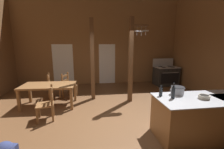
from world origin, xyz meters
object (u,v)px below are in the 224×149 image
at_px(kitchen_island, 203,117).
at_px(bottle_tall_on_counter, 173,92).
at_px(stockpot_on_counter, 177,90).
at_px(bottle_short_on_counter, 161,92).
at_px(dining_table, 49,87).
at_px(ladderback_chair_near_window, 47,104).
at_px(mixing_bowl_on_counter, 204,97).
at_px(ladderback_chair_by_post, 53,86).
at_px(stove_range, 166,75).
at_px(ladderback_chair_at_table_end, 69,86).

relative_size(kitchen_island, bottle_tall_on_counter, 6.38).
height_order(stockpot_on_counter, bottle_short_on_counter, bottle_short_on_counter).
height_order(stockpot_on_counter, bottle_tall_on_counter, bottle_tall_on_counter).
relative_size(dining_table, bottle_tall_on_counter, 5.11).
bearing_deg(stockpot_on_counter, kitchen_island, -29.62).
height_order(ladderback_chair_near_window, mixing_bowl_on_counter, mixing_bowl_on_counter).
bearing_deg(dining_table, ladderback_chair_near_window, -78.65).
xyz_separation_m(ladderback_chair_by_post, stockpot_on_counter, (3.45, -2.82, 0.56)).
height_order(mixing_bowl_on_counter, bottle_short_on_counter, bottle_short_on_counter).
bearing_deg(bottle_short_on_counter, stockpot_on_counter, 6.86).
xyz_separation_m(bottle_tall_on_counter, bottle_short_on_counter, (-0.19, 0.18, -0.04)).
relative_size(kitchen_island, dining_table, 1.25).
height_order(ladderback_chair_by_post, mixing_bowl_on_counter, mixing_bowl_on_counter).
relative_size(stove_range, stockpot_on_counter, 3.62).
bearing_deg(dining_table, ladderback_chair_at_table_end, 58.82).
bearing_deg(kitchen_island, ladderback_chair_near_window, 160.57).
bearing_deg(stockpot_on_counter, ladderback_chair_near_window, 162.33).
bearing_deg(kitchen_island, dining_table, 149.67).
distance_m(stove_range, bottle_tall_on_counter, 4.73).
bearing_deg(stockpot_on_counter, mixing_bowl_on_counter, -40.04).
height_order(kitchen_island, bottle_tall_on_counter, bottle_tall_on_counter).
relative_size(ladderback_chair_at_table_end, stockpot_on_counter, 2.60).
distance_m(ladderback_chair_by_post, mixing_bowl_on_counter, 5.01).
distance_m(kitchen_island, mixing_bowl_on_counter, 0.51).
height_order(stockpot_on_counter, mixing_bowl_on_counter, stockpot_on_counter).
bearing_deg(stockpot_on_counter, ladderback_chair_by_post, 140.75).
bearing_deg(ladderback_chair_at_table_end, mixing_bowl_on_counter, -44.12).
height_order(dining_table, ladderback_chair_near_window, ladderback_chair_near_window).
xyz_separation_m(ladderback_chair_by_post, bottle_tall_on_counter, (3.21, -3.05, 0.60)).
xyz_separation_m(ladderback_chair_near_window, ladderback_chair_at_table_end, (0.32, 1.81, 0.00)).
bearing_deg(stockpot_on_counter, bottle_short_on_counter, -173.14).
xyz_separation_m(ladderback_chair_near_window, bottle_tall_on_counter, (2.94, -1.24, 0.60)).
xyz_separation_m(mixing_bowl_on_counter, bottle_tall_on_counter, (-0.64, 0.11, 0.09)).
xyz_separation_m(stockpot_on_counter, bottle_short_on_counter, (-0.43, -0.05, 0.01)).
bearing_deg(bottle_tall_on_counter, kitchen_island, -4.35).
height_order(ladderback_chair_near_window, bottle_short_on_counter, bottle_short_on_counter).
relative_size(ladderback_chair_by_post, bottle_tall_on_counter, 2.80).
bearing_deg(bottle_tall_on_counter, ladderback_chair_at_table_end, 130.65).
height_order(stove_range, ladderback_chair_at_table_end, stove_range).
xyz_separation_m(kitchen_island, dining_table, (-3.87, 2.27, 0.19)).
height_order(ladderback_chair_at_table_end, bottle_short_on_counter, bottle_short_on_counter).
distance_m(ladderback_chair_near_window, ladderback_chair_by_post, 1.83).
bearing_deg(ladderback_chair_at_table_end, ladderback_chair_near_window, -99.92).
xyz_separation_m(ladderback_chair_by_post, mixing_bowl_on_counter, (3.85, -3.16, 0.51)).
bearing_deg(dining_table, mixing_bowl_on_counter, -31.57).
bearing_deg(ladderback_chair_near_window, stockpot_on_counter, -17.67).
height_order(dining_table, ladderback_chair_at_table_end, ladderback_chair_at_table_end).
xyz_separation_m(kitchen_island, bottle_tall_on_counter, (-0.74, 0.06, 0.60)).
bearing_deg(stove_range, kitchen_island, -106.92).
height_order(ladderback_chair_near_window, bottle_tall_on_counter, bottle_tall_on_counter).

